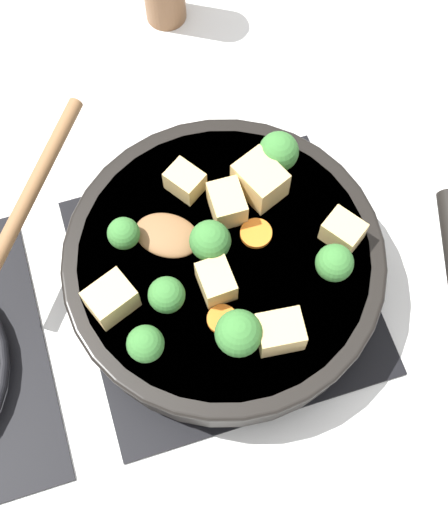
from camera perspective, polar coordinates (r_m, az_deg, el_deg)
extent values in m
plane|color=silver|center=(0.80, 0.00, -2.37)|extent=(2.40, 2.40, 0.00)
cube|color=black|center=(0.79, 0.00, -2.27)|extent=(0.31, 0.31, 0.01)
torus|color=black|center=(0.78, 0.00, -1.85)|extent=(0.24, 0.24, 0.01)
cube|color=black|center=(0.78, 0.00, -1.85)|extent=(0.01, 0.23, 0.01)
cube|color=black|center=(0.78, 0.00, -1.85)|extent=(0.23, 0.01, 0.01)
cylinder|color=black|center=(0.75, 0.00, -0.88)|extent=(0.32, 0.32, 0.06)
cylinder|color=#5B3316|center=(0.74, 0.00, -0.76)|extent=(0.30, 0.30, 0.05)
torus|color=black|center=(0.72, 0.00, -0.12)|extent=(0.33, 0.33, 0.01)
ellipsoid|color=brown|center=(0.72, -4.56, 1.66)|extent=(0.08, 0.08, 0.01)
cylinder|color=brown|center=(0.77, -15.19, 4.98)|extent=(0.20, 0.15, 0.02)
cube|color=#DBB770|center=(0.73, 0.24, 4.24)|extent=(0.04, 0.03, 0.03)
cube|color=#DBB770|center=(0.72, 9.50, 1.95)|extent=(0.05, 0.05, 0.03)
cube|color=#DBB770|center=(0.69, -0.63, -2.04)|extent=(0.04, 0.03, 0.03)
cube|color=#DBB770|center=(0.74, 2.89, 6.08)|extent=(0.06, 0.06, 0.04)
cube|color=#DBB770|center=(0.74, -3.14, 6.00)|extent=(0.05, 0.04, 0.03)
cube|color=#DBB770|center=(0.69, -9.02, -3.43)|extent=(0.05, 0.05, 0.03)
cube|color=#DBB770|center=(0.68, 4.50, -6.08)|extent=(0.04, 0.05, 0.03)
cylinder|color=#709956|center=(0.70, -4.50, -3.66)|extent=(0.01, 0.01, 0.01)
sphere|color=#387533|center=(0.68, -4.62, -3.12)|extent=(0.04, 0.04, 0.04)
cylinder|color=#709956|center=(0.73, -7.85, 1.20)|extent=(0.01, 0.01, 0.01)
sphere|color=#387533|center=(0.71, -8.04, 1.80)|extent=(0.03, 0.03, 0.03)
cylinder|color=#709956|center=(0.68, 1.14, -6.74)|extent=(0.01, 0.01, 0.01)
sphere|color=#387533|center=(0.66, 1.18, -6.19)|extent=(0.05, 0.05, 0.05)
cylinder|color=#709956|center=(0.68, -6.14, -7.44)|extent=(0.01, 0.01, 0.01)
sphere|color=#387533|center=(0.67, -6.31, -7.00)|extent=(0.04, 0.04, 0.04)
cylinder|color=#709956|center=(0.76, 4.27, 7.48)|extent=(0.01, 0.01, 0.01)
sphere|color=#387533|center=(0.74, 4.39, 8.33)|extent=(0.04, 0.04, 0.04)
cylinder|color=#709956|center=(0.72, -1.09, 0.53)|extent=(0.01, 0.01, 0.01)
sphere|color=#387533|center=(0.70, -1.12, 1.23)|extent=(0.04, 0.04, 0.04)
cylinder|color=#709956|center=(0.71, 8.61, -1.16)|extent=(0.01, 0.01, 0.01)
sphere|color=#387533|center=(0.70, 8.83, -0.55)|extent=(0.04, 0.04, 0.04)
cylinder|color=orange|center=(0.73, 2.58, 1.83)|extent=(0.03, 0.03, 0.01)
cylinder|color=orange|center=(0.69, -0.15, -5.08)|extent=(0.03, 0.03, 0.01)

